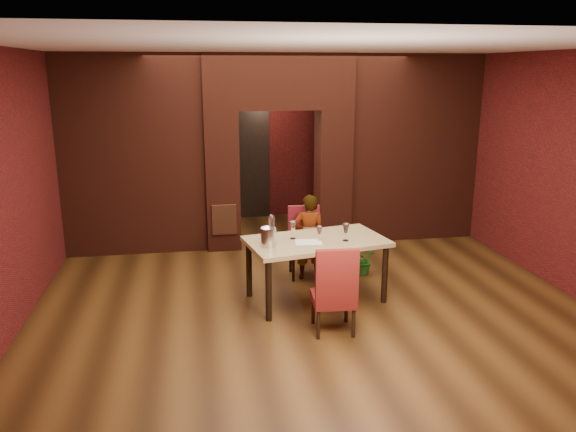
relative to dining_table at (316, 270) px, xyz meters
name	(u,v)px	position (x,y,z in m)	size (l,w,h in m)	color
floor	(301,286)	(-0.10, 0.49, -0.41)	(8.00, 8.00, 0.00)	#4D3013
ceiling	(302,48)	(-0.10, 0.49, 2.79)	(7.00, 8.00, 0.04)	silver
wall_back	(263,138)	(-0.10, 4.49, 1.19)	(7.00, 0.04, 3.20)	maroon
wall_front	(421,282)	(-0.10, -3.51, 1.19)	(7.00, 0.04, 3.20)	maroon
wall_left	(23,182)	(-3.60, 0.49, 1.19)	(0.04, 8.00, 3.20)	maroon
wall_right	(540,166)	(3.40, 0.49, 1.19)	(0.04, 8.00, 3.20)	maroon
pillar_left	(222,180)	(-1.05, 2.49, 0.74)	(0.55, 0.55, 2.30)	maroon
pillar_right	(333,177)	(0.85, 2.49, 0.74)	(0.55, 0.55, 2.30)	maroon
lintel	(278,82)	(-0.10, 2.49, 2.34)	(2.45, 0.55, 0.90)	maroon
wing_wall_left	(133,156)	(-2.46, 2.49, 1.19)	(2.27, 0.35, 3.20)	maroon
wing_wall_right	(412,149)	(2.26, 2.49, 1.19)	(2.27, 0.35, 3.20)	maroon
vent_panel	(224,220)	(-1.05, 2.20, 0.14)	(0.40, 0.03, 0.50)	#A75830
rear_door	(244,166)	(-0.50, 4.43, 0.64)	(0.90, 0.08, 2.10)	black
rear_door_frame	(244,166)	(-0.50, 4.39, 0.64)	(1.02, 0.04, 2.22)	black
dining_table	(316,270)	(0.00, 0.00, 0.00)	(1.76, 0.99, 0.82)	tan
chair_far	(305,243)	(0.03, 0.86, 0.10)	(0.46, 0.46, 1.02)	maroon
chair_near	(333,288)	(-0.01, -0.93, 0.11)	(0.48, 0.48, 1.05)	maroon
person_seated	(309,237)	(0.06, 0.77, 0.21)	(0.45, 0.30, 1.25)	white
wine_glass_a	(293,230)	(-0.29, 0.08, 0.53)	(0.09, 0.09, 0.23)	white
wine_glass_b	(319,233)	(0.03, -0.04, 0.50)	(0.08, 0.08, 0.18)	white
wine_glass_c	(346,232)	(0.36, -0.12, 0.52)	(0.09, 0.09, 0.22)	silver
tasting_sheet	(308,242)	(-0.13, -0.10, 0.41)	(0.33, 0.24, 0.00)	white
wine_bucket	(268,237)	(-0.65, -0.18, 0.53)	(0.19, 0.19, 0.24)	#B9B8C0
water_bottle	(272,228)	(-0.57, 0.06, 0.58)	(0.08, 0.08, 0.33)	white
potted_plant	(363,259)	(0.89, 0.82, -0.19)	(0.40, 0.34, 0.44)	#20631B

